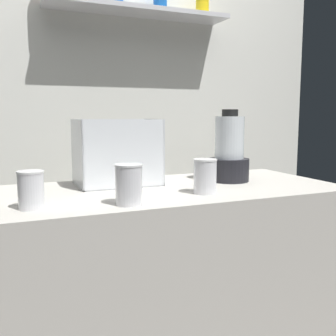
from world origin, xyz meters
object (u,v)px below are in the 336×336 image
at_px(carrot_display_bin, 117,164).
at_px(juice_cup_orange_left, 129,188).
at_px(juice_cup_carrot_middle, 205,179).
at_px(juice_cup_orange_far_left, 31,193).
at_px(blender_pitcher, 229,153).

bearing_deg(carrot_display_bin, juice_cup_orange_left, -99.83).
relative_size(carrot_display_bin, juice_cup_carrot_middle, 2.58).
distance_m(carrot_display_bin, juice_cup_orange_left, 0.40).
bearing_deg(juice_cup_orange_left, carrot_display_bin, 80.17).
bearing_deg(juice_cup_carrot_middle, juice_cup_orange_left, -167.50).
bearing_deg(carrot_display_bin, juice_cup_carrot_middle, -52.48).
height_order(juice_cup_orange_far_left, juice_cup_orange_left, juice_cup_orange_left).
bearing_deg(carrot_display_bin, juice_cup_orange_far_left, -137.88).
relative_size(juice_cup_orange_far_left, juice_cup_orange_left, 0.90).
distance_m(blender_pitcher, juice_cup_carrot_middle, 0.32).
xyz_separation_m(carrot_display_bin, juice_cup_orange_far_left, (-0.36, -0.33, -0.03)).
xyz_separation_m(juice_cup_orange_far_left, juice_cup_carrot_middle, (0.61, 0.01, 0.00)).
bearing_deg(carrot_display_bin, blender_pitcher, -12.91).
xyz_separation_m(juice_cup_orange_left, juice_cup_carrot_middle, (0.32, 0.07, -0.00)).
distance_m(juice_cup_orange_far_left, juice_cup_orange_left, 0.30).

